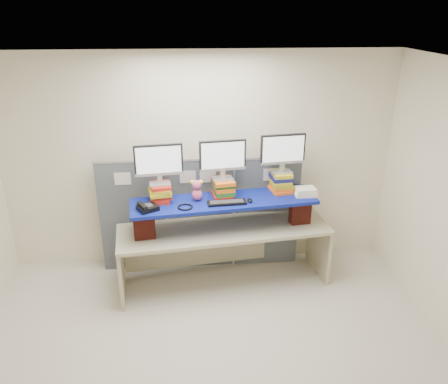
{
  "coord_description": "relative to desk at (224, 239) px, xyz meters",
  "views": [
    {
      "loc": [
        -0.1,
        -3.33,
        3.24
      ],
      "look_at": [
        0.27,
        1.35,
        1.25
      ],
      "focal_mm": 35.0,
      "sensor_mm": 36.0,
      "label": 1
    }
  ],
  "objects": [
    {
      "name": "book_stack_left",
      "position": [
        -0.74,
        0.03,
        0.63
      ],
      "size": [
        0.29,
        0.32,
        0.21
      ],
      "color": "red",
      "rests_on": "blue_board"
    },
    {
      "name": "blue_board",
      "position": [
        0.0,
        0.0,
        0.51
      ],
      "size": [
        2.24,
        0.82,
        0.04
      ],
      "primitive_type": "cube",
      "rotation": [
        0.0,
        0.0,
        0.13
      ],
      "color": "#0A0D7F",
      "rests_on": "brick_pier_left"
    },
    {
      "name": "desk_phone",
      "position": [
        -0.88,
        -0.22,
        0.56
      ],
      "size": [
        0.27,
        0.27,
        0.09
      ],
      "rotation": [
        0.0,
        0.0,
        0.51
      ],
      "color": "black",
      "rests_on": "blue_board"
    },
    {
      "name": "desk",
      "position": [
        0.0,
        0.0,
        0.0
      ],
      "size": [
        2.63,
        1.06,
        0.78
      ],
      "rotation": [
        0.0,
        0.0,
        0.13
      ],
      "color": "#B7AD8B",
      "rests_on": "ground"
    },
    {
      "name": "plush_toy",
      "position": [
        -0.32,
        0.01,
        0.66
      ],
      "size": [
        0.15,
        0.11,
        0.26
      ],
      "rotation": [
        0.0,
        0.0,
        0.13
      ],
      "color": "#D04F81",
      "rests_on": "blue_board"
    },
    {
      "name": "headset",
      "position": [
        -0.46,
        -0.18,
        0.54
      ],
      "size": [
        0.2,
        0.2,
        0.02
      ],
      "primitive_type": "torus",
      "rotation": [
        0.0,
        0.0,
        -0.13
      ],
      "color": "black",
      "rests_on": "blue_board"
    },
    {
      "name": "monitor_center",
      "position": [
        -0.01,
        0.12,
        1.02
      ],
      "size": [
        0.55,
        0.18,
        0.48
      ],
      "rotation": [
        0.0,
        0.0,
        0.13
      ],
      "color": "#A8A8AD",
      "rests_on": "book_stack_center"
    },
    {
      "name": "room",
      "position": [
        -0.27,
        -1.35,
        0.78
      ],
      "size": [
        5.0,
        4.0,
        2.8
      ],
      "color": "#F3E7C8",
      "rests_on": "ground"
    },
    {
      "name": "brick_pier_left",
      "position": [
        -0.93,
        -0.17,
        0.32
      ],
      "size": [
        0.26,
        0.16,
        0.33
      ],
      "primitive_type": "cube",
      "rotation": [
        0.0,
        0.0,
        0.13
      ],
      "color": "maroon",
      "rests_on": "desk"
    },
    {
      "name": "brick_pier_right",
      "position": [
        0.94,
        0.07,
        0.32
      ],
      "size": [
        0.26,
        0.16,
        0.33
      ],
      "primitive_type": "cube",
      "rotation": [
        0.0,
        0.0,
        0.13
      ],
      "color": "maroon",
      "rests_on": "desk"
    },
    {
      "name": "book_stack_center",
      "position": [
        -0.0,
        0.12,
        0.64
      ],
      "size": [
        0.29,
        0.34,
        0.21
      ],
      "color": "red",
      "rests_on": "blue_board"
    },
    {
      "name": "cubicle_partition",
      "position": [
        -0.27,
        0.43,
        0.15
      ],
      "size": [
        2.6,
        0.06,
        1.53
      ],
      "color": "#495057",
      "rests_on": "ground"
    },
    {
      "name": "monitor_right",
      "position": [
        0.72,
        0.21,
        1.05
      ],
      "size": [
        0.55,
        0.18,
        0.48
      ],
      "rotation": [
        0.0,
        0.0,
        0.13
      ],
      "color": "#A8A8AD",
      "rests_on": "book_stack_right"
    },
    {
      "name": "monitor_left",
      "position": [
        -0.74,
        0.03,
        1.01
      ],
      "size": [
        0.55,
        0.18,
        0.48
      ],
      "rotation": [
        0.0,
        0.0,
        0.13
      ],
      "color": "#A8A8AD",
      "rests_on": "book_stack_left"
    },
    {
      "name": "book_stack_right",
      "position": [
        0.72,
        0.21,
        0.65
      ],
      "size": [
        0.29,
        0.33,
        0.24
      ],
      "color": "orange",
      "rests_on": "blue_board"
    },
    {
      "name": "keyboard",
      "position": [
        0.02,
        -0.11,
        0.54
      ],
      "size": [
        0.46,
        0.18,
        0.03
      ],
      "rotation": [
        0.0,
        0.0,
        0.08
      ],
      "color": "black",
      "rests_on": "blue_board"
    },
    {
      "name": "binder_stack",
      "position": [
        0.99,
        0.06,
        0.57
      ],
      "size": [
        0.26,
        0.21,
        0.09
      ],
      "rotation": [
        0.0,
        0.0,
        0.03
      ],
      "color": "white",
      "rests_on": "blue_board"
    },
    {
      "name": "mouse",
      "position": [
        0.3,
        -0.07,
        0.55
      ],
      "size": [
        0.1,
        0.12,
        0.03
      ],
      "primitive_type": "ellipsoid",
      "rotation": [
        0.0,
        0.0,
        0.49
      ],
      "color": "black",
      "rests_on": "blue_board"
    }
  ]
}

